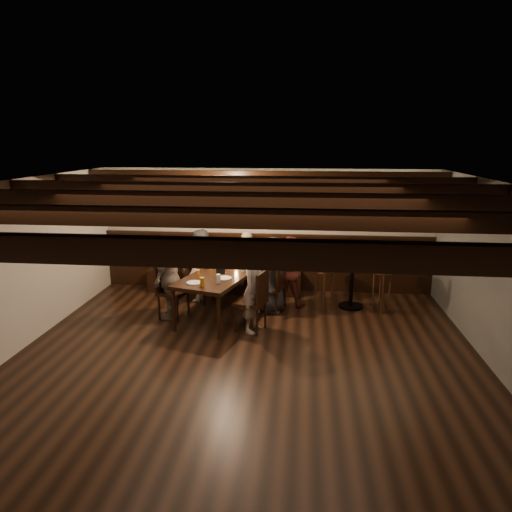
# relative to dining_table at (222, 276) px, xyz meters

# --- Properties ---
(room) EXTENTS (7.00, 7.00, 7.00)m
(room) POSITION_rel_dining_table_xyz_m (0.33, 0.23, 0.38)
(room) COLOR black
(room) RESTS_ON ground
(dining_table) EXTENTS (1.42, 2.17, 0.75)m
(dining_table) POSITION_rel_dining_table_xyz_m (0.00, 0.00, 0.00)
(dining_table) COLOR black
(dining_table) RESTS_ON floor
(chair_left_near) EXTENTS (0.53, 0.53, 0.94)m
(chair_left_near) POSITION_rel_dining_table_xyz_m (-0.57, 0.63, -0.40)
(chair_left_near) COLOR black
(chair_left_near) RESTS_ON floor
(chair_left_far) EXTENTS (0.54, 0.54, 0.96)m
(chair_left_far) POSITION_rel_dining_table_xyz_m (-0.82, -0.23, -0.40)
(chair_left_far) COLOR black
(chair_left_far) RESTS_ON floor
(chair_right_near) EXTENTS (0.51, 0.51, 0.90)m
(chair_right_near) POSITION_rel_dining_table_xyz_m (0.81, 0.24, -0.41)
(chair_right_near) COLOR black
(chair_right_near) RESTS_ON floor
(chair_right_far) EXTENTS (0.55, 0.55, 0.98)m
(chair_right_far) POSITION_rel_dining_table_xyz_m (0.57, -0.63, -0.39)
(chair_right_far) COLOR black
(chair_right_far) RESTS_ON floor
(person_bench_left) EXTENTS (0.71, 0.56, 1.27)m
(person_bench_left) POSITION_rel_dining_table_xyz_m (-0.62, 1.11, -0.05)
(person_bench_left) COLOR #242426
(person_bench_left) RESTS_ON floor
(person_bench_centre) EXTENTS (0.53, 0.42, 1.27)m
(person_bench_centre) POSITION_rel_dining_table_xyz_m (0.29, 1.01, -0.06)
(person_bench_centre) COLOR gray
(person_bench_centre) RESTS_ON floor
(person_bench_right) EXTENTS (0.73, 0.63, 1.27)m
(person_bench_right) POSITION_rel_dining_table_xyz_m (1.11, 0.62, -0.05)
(person_bench_right) COLOR maroon
(person_bench_right) RESTS_ON floor
(person_left_near) EXTENTS (0.63, 0.85, 1.18)m
(person_left_near) POSITION_rel_dining_table_xyz_m (-0.60, 0.64, -0.10)
(person_left_near) COLOR gray
(person_left_near) RESTS_ON floor
(person_left_far) EXTENTS (0.56, 0.89, 1.41)m
(person_left_far) POSITION_rel_dining_table_xyz_m (-0.84, -0.23, 0.02)
(person_left_far) COLOR slate
(person_left_far) RESTS_ON floor
(person_right_near) EXTENTS (0.59, 0.75, 1.34)m
(person_right_near) POSITION_rel_dining_table_xyz_m (0.84, 0.23, -0.02)
(person_right_near) COLOR black
(person_right_near) RESTS_ON floor
(person_right_far) EXTENTS (0.47, 0.59, 1.42)m
(person_right_far) POSITION_rel_dining_table_xyz_m (0.60, -0.64, 0.02)
(person_right_far) COLOR gray
(person_right_far) RESTS_ON floor
(pint_a) EXTENTS (0.07, 0.07, 0.14)m
(pint_a) POSITION_rel_dining_table_xyz_m (-0.08, 0.75, 0.13)
(pint_a) COLOR #BF7219
(pint_a) RESTS_ON dining_table
(pint_b) EXTENTS (0.07, 0.07, 0.14)m
(pint_b) POSITION_rel_dining_table_xyz_m (0.42, 0.56, 0.13)
(pint_b) COLOR #BF7219
(pint_b) RESTS_ON dining_table
(pint_c) EXTENTS (0.07, 0.07, 0.14)m
(pint_c) POSITION_rel_dining_table_xyz_m (-0.26, 0.18, 0.13)
(pint_c) COLOR #BF7219
(pint_c) RESTS_ON dining_table
(pint_d) EXTENTS (0.07, 0.07, 0.14)m
(pint_d) POSITION_rel_dining_table_xyz_m (0.34, 0.11, 0.13)
(pint_d) COLOR silver
(pint_d) RESTS_ON dining_table
(pint_e) EXTENTS (0.07, 0.07, 0.14)m
(pint_e) POSITION_rel_dining_table_xyz_m (-0.34, -0.37, 0.13)
(pint_e) COLOR #BF7219
(pint_e) RESTS_ON dining_table
(pint_f) EXTENTS (0.07, 0.07, 0.14)m
(pint_f) POSITION_rel_dining_table_xyz_m (0.04, -0.58, 0.13)
(pint_f) COLOR silver
(pint_f) RESTS_ON dining_table
(pint_g) EXTENTS (0.07, 0.07, 0.14)m
(pint_g) POSITION_rel_dining_table_xyz_m (-0.17, -0.78, 0.13)
(pint_g) COLOR #BF7219
(pint_g) RESTS_ON dining_table
(plate_near) EXTENTS (0.24, 0.24, 0.01)m
(plate_near) POSITION_rel_dining_table_xyz_m (-0.34, -0.63, 0.07)
(plate_near) COLOR white
(plate_near) RESTS_ON dining_table
(plate_far) EXTENTS (0.24, 0.24, 0.01)m
(plate_far) POSITION_rel_dining_table_xyz_m (0.09, -0.34, 0.07)
(plate_far) COLOR white
(plate_far) RESTS_ON dining_table
(condiment_caddy) EXTENTS (0.15, 0.10, 0.12)m
(condiment_caddy) POSITION_rel_dining_table_xyz_m (-0.01, -0.05, 0.12)
(condiment_caddy) COLOR black
(condiment_caddy) RESTS_ON dining_table
(candle) EXTENTS (0.05, 0.05, 0.05)m
(candle) POSITION_rel_dining_table_xyz_m (0.20, 0.26, 0.09)
(candle) COLOR beige
(candle) RESTS_ON dining_table
(high_top_table) EXTENTS (0.59, 0.59, 1.05)m
(high_top_table) POSITION_rel_dining_table_xyz_m (2.22, 0.58, 0.00)
(high_top_table) COLOR black
(high_top_table) RESTS_ON floor
(bar_stool_left) EXTENTS (0.36, 0.38, 1.07)m
(bar_stool_left) POSITION_rel_dining_table_xyz_m (1.72, 0.37, -0.29)
(bar_stool_left) COLOR #332010
(bar_stool_left) RESTS_ON floor
(bar_stool_right) EXTENTS (0.36, 0.37, 1.07)m
(bar_stool_right) POSITION_rel_dining_table_xyz_m (2.72, 0.42, -0.29)
(bar_stool_right) COLOR #332010
(bar_stool_right) RESTS_ON floor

